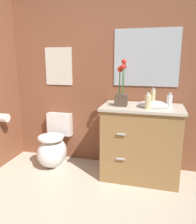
{
  "coord_description": "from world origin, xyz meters",
  "views": [
    {
      "loc": [
        0.64,
        -1.22,
        1.43
      ],
      "look_at": [
        -0.04,
        1.33,
        0.81
      ],
      "focal_mm": 35.89,
      "sensor_mm": 36.0,
      "label": 1
    }
  ],
  "objects_px": {
    "flower_vase": "(121,92)",
    "lotion_bottle": "(153,98)",
    "vanity_cabinet": "(141,141)",
    "wall_poster": "(59,66)",
    "toilet_paper_roll": "(4,118)",
    "wall_mirror": "(146,58)",
    "soap_bottle": "(148,102)",
    "hand_wash_bottle": "(169,101)",
    "toilet": "(54,148)"
  },
  "relations": [
    {
      "from": "flower_vase",
      "to": "lotion_bottle",
      "type": "height_order",
      "value": "flower_vase"
    },
    {
      "from": "vanity_cabinet",
      "to": "lotion_bottle",
      "type": "height_order",
      "value": "lotion_bottle"
    },
    {
      "from": "lotion_bottle",
      "to": "wall_poster",
      "type": "xyz_separation_m",
      "value": [
        -1.29,
        0.31,
        0.34
      ]
    },
    {
      "from": "vanity_cabinet",
      "to": "flower_vase",
      "type": "relative_size",
      "value": 2.01
    },
    {
      "from": "toilet_paper_roll",
      "to": "wall_mirror",
      "type": "bearing_deg",
      "value": 14.65
    },
    {
      "from": "flower_vase",
      "to": "soap_bottle",
      "type": "xyz_separation_m",
      "value": [
        0.31,
        -0.09,
        -0.08
      ]
    },
    {
      "from": "hand_wash_bottle",
      "to": "wall_poster",
      "type": "xyz_separation_m",
      "value": [
        -1.47,
        0.32,
        0.36
      ]
    },
    {
      "from": "soap_bottle",
      "to": "lotion_bottle",
      "type": "relative_size",
      "value": 0.81
    },
    {
      "from": "hand_wash_bottle",
      "to": "wall_poster",
      "type": "relative_size",
      "value": 0.34
    },
    {
      "from": "lotion_bottle",
      "to": "toilet_paper_roll",
      "type": "bearing_deg",
      "value": -175.3
    },
    {
      "from": "toilet",
      "to": "soap_bottle",
      "type": "distance_m",
      "value": 1.45
    },
    {
      "from": "toilet",
      "to": "vanity_cabinet",
      "type": "relative_size",
      "value": 0.64
    },
    {
      "from": "lotion_bottle",
      "to": "wall_mirror",
      "type": "bearing_deg",
      "value": 110.19
    },
    {
      "from": "soap_bottle",
      "to": "toilet_paper_roll",
      "type": "distance_m",
      "value": 1.86
    },
    {
      "from": "soap_bottle",
      "to": "wall_mirror",
      "type": "height_order",
      "value": "wall_mirror"
    },
    {
      "from": "toilet_paper_roll",
      "to": "vanity_cabinet",
      "type": "bearing_deg",
      "value": 5.46
    },
    {
      "from": "vanity_cabinet",
      "to": "flower_vase",
      "type": "xyz_separation_m",
      "value": [
        -0.25,
        -0.04,
        0.6
      ]
    },
    {
      "from": "toilet_paper_roll",
      "to": "flower_vase",
      "type": "bearing_deg",
      "value": 4.78
    },
    {
      "from": "hand_wash_bottle",
      "to": "toilet_paper_roll",
      "type": "relative_size",
      "value": 1.55
    },
    {
      "from": "wall_mirror",
      "to": "toilet_paper_roll",
      "type": "distance_m",
      "value": 1.99
    },
    {
      "from": "flower_vase",
      "to": "soap_bottle",
      "type": "relative_size",
      "value": 3.01
    },
    {
      "from": "wall_poster",
      "to": "toilet_paper_roll",
      "type": "xyz_separation_m",
      "value": [
        -0.59,
        -0.46,
        -0.66
      ]
    },
    {
      "from": "vanity_cabinet",
      "to": "soap_bottle",
      "type": "height_order",
      "value": "vanity_cabinet"
    },
    {
      "from": "lotion_bottle",
      "to": "flower_vase",
      "type": "bearing_deg",
      "value": -175.62
    },
    {
      "from": "vanity_cabinet",
      "to": "wall_poster",
      "type": "distance_m",
      "value": 1.5
    },
    {
      "from": "flower_vase",
      "to": "toilet_paper_roll",
      "type": "bearing_deg",
      "value": -175.22
    },
    {
      "from": "hand_wash_bottle",
      "to": "lotion_bottle",
      "type": "bearing_deg",
      "value": 176.63
    },
    {
      "from": "vanity_cabinet",
      "to": "soap_bottle",
      "type": "bearing_deg",
      "value": -65.57
    },
    {
      "from": "toilet",
      "to": "toilet_paper_roll",
      "type": "distance_m",
      "value": 0.76
    },
    {
      "from": "hand_wash_bottle",
      "to": "toilet_paper_roll",
      "type": "distance_m",
      "value": 2.1
    },
    {
      "from": "flower_vase",
      "to": "lotion_bottle",
      "type": "relative_size",
      "value": 2.45
    },
    {
      "from": "toilet",
      "to": "vanity_cabinet",
      "type": "xyz_separation_m",
      "value": [
        1.18,
        -0.03,
        0.22
      ]
    },
    {
      "from": "toilet",
      "to": "toilet_paper_roll",
      "type": "bearing_deg",
      "value": -161.73
    },
    {
      "from": "flower_vase",
      "to": "wall_mirror",
      "type": "bearing_deg",
      "value": 53.87
    },
    {
      "from": "lotion_bottle",
      "to": "toilet_paper_roll",
      "type": "height_order",
      "value": "lotion_bottle"
    },
    {
      "from": "wall_poster",
      "to": "soap_bottle",
      "type": "bearing_deg",
      "value": -19.07
    },
    {
      "from": "vanity_cabinet",
      "to": "toilet",
      "type": "bearing_deg",
      "value": 178.72
    },
    {
      "from": "toilet",
      "to": "vanity_cabinet",
      "type": "height_order",
      "value": "vanity_cabinet"
    },
    {
      "from": "flower_vase",
      "to": "wall_poster",
      "type": "xyz_separation_m",
      "value": [
        -0.93,
        0.34,
        0.27
      ]
    },
    {
      "from": "hand_wash_bottle",
      "to": "wall_mirror",
      "type": "height_order",
      "value": "wall_mirror"
    },
    {
      "from": "toilet_paper_roll",
      "to": "toilet",
      "type": "bearing_deg",
      "value": 18.27
    },
    {
      "from": "soap_bottle",
      "to": "lotion_bottle",
      "type": "xyz_separation_m",
      "value": [
        0.05,
        0.12,
        0.02
      ]
    },
    {
      "from": "flower_vase",
      "to": "wall_mirror",
      "type": "relative_size",
      "value": 0.67
    },
    {
      "from": "soap_bottle",
      "to": "wall_mirror",
      "type": "xyz_separation_m",
      "value": [
        -0.06,
        0.43,
        0.47
      ]
    },
    {
      "from": "vanity_cabinet",
      "to": "wall_mirror",
      "type": "relative_size",
      "value": 1.35
    },
    {
      "from": "vanity_cabinet",
      "to": "wall_mirror",
      "type": "bearing_deg",
      "value": 90.51
    },
    {
      "from": "wall_poster",
      "to": "flower_vase",
      "type": "bearing_deg",
      "value": -19.79
    },
    {
      "from": "toilet",
      "to": "soap_bottle",
      "type": "xyz_separation_m",
      "value": [
        1.24,
        -0.16,
        0.74
      ]
    },
    {
      "from": "soap_bottle",
      "to": "lotion_bottle",
      "type": "distance_m",
      "value": 0.13
    },
    {
      "from": "flower_vase",
      "to": "lotion_bottle",
      "type": "xyz_separation_m",
      "value": [
        0.36,
        0.03,
        -0.06
      ]
    }
  ]
}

